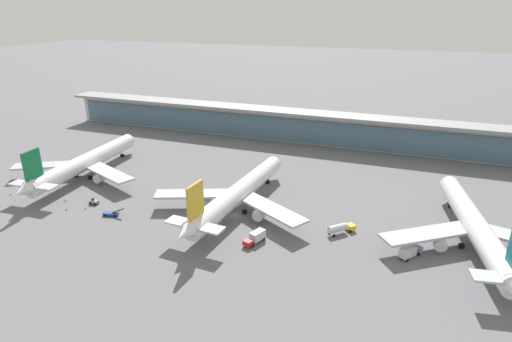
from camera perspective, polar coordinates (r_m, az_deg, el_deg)
ground_plane at (r=135.96m, az=-2.72°, el=-5.83°), size 1200.00×1200.00×0.00m
airliner_left_stand at (r=176.09m, az=-21.78°, el=1.02°), size 52.30×68.13×18.14m
airliner_centre_stand at (r=136.89m, az=-2.48°, el=-2.99°), size 52.29×68.14×18.14m
airliner_right_stand at (r=130.73m, az=27.11°, el=-6.65°), size 51.42×67.73×18.14m
service_truck_near_nose_blue at (r=142.32m, az=-18.58°, el=-5.34°), size 6.93×2.96×2.70m
service_truck_under_wing_grey at (r=120.53m, az=19.68°, el=-9.98°), size 5.95×7.35×3.10m
service_truck_mid_apron_yellow at (r=127.01m, az=11.11°, el=-7.40°), size 7.55×7.79×2.95m
service_truck_by_tail_red at (r=120.18m, az=-0.05°, el=-8.72°), size 4.65×7.65×3.10m
service_truck_on_taxiway_grey at (r=152.31m, az=-20.67°, el=-3.83°), size 2.86×1.71×2.05m
service_truck_at_far_stand_blue at (r=128.30m, az=-8.17°, el=-7.32°), size 3.23×2.46×2.05m
terminal_building at (r=207.98m, az=6.50°, el=5.93°), size 260.75×12.80×15.20m
safety_cone_alpha at (r=149.87m, az=-21.63°, el=-4.60°), size 0.62×0.62×0.70m
safety_cone_bravo at (r=172.19m, az=-29.74°, el=-2.67°), size 0.62×0.62×0.70m
safety_cone_delta at (r=151.38m, az=-23.80°, el=-4.68°), size 0.62×0.62×0.70m
safety_cone_echo at (r=158.34m, az=-23.96°, el=-3.59°), size 0.62×0.62×0.70m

